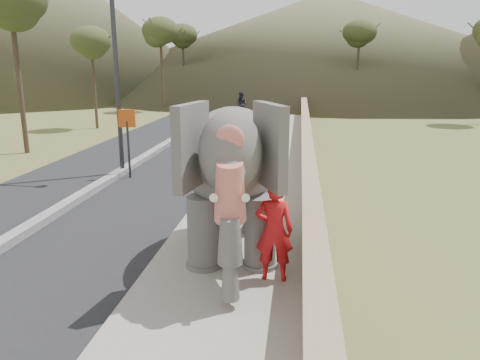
# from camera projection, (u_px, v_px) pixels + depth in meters

# --- Properties ---
(road) EXTENTS (7.00, 120.00, 0.03)m
(road) POSITION_uv_depth(u_px,v_px,m) (102.00, 186.00, 15.29)
(road) COLOR black
(road) RESTS_ON ground
(median) EXTENTS (0.35, 120.00, 0.22)m
(median) POSITION_uv_depth(u_px,v_px,m) (102.00, 184.00, 15.27)
(median) COLOR black
(median) RESTS_ON ground
(walkway) EXTENTS (3.00, 120.00, 0.15)m
(walkway) POSITION_uv_depth(u_px,v_px,m) (254.00, 190.00, 14.67)
(walkway) COLOR #9E9687
(walkway) RESTS_ON ground
(parapet) EXTENTS (0.30, 120.00, 1.10)m
(parapet) POSITION_uv_depth(u_px,v_px,m) (308.00, 177.00, 14.35)
(parapet) COLOR tan
(parapet) RESTS_ON ground
(lamppost) EXTENTS (1.76, 0.36, 8.00)m
(lamppost) POSITION_uv_depth(u_px,v_px,m) (123.00, 34.00, 15.81)
(lamppost) COLOR #2E2E33
(lamppost) RESTS_ON ground
(signboard) EXTENTS (0.60, 0.08, 2.40)m
(signboard) POSITION_uv_depth(u_px,v_px,m) (128.00, 132.00, 16.01)
(signboard) COLOR #2D2D33
(signboard) RESTS_ON ground
(hill_far) EXTENTS (80.00, 80.00, 14.00)m
(hill_far) POSITION_uv_depth(u_px,v_px,m) (326.00, 41.00, 70.04)
(hill_far) COLOR brown
(hill_far) RESTS_ON ground
(elephant_and_man) EXTENTS (2.69, 4.55, 3.12)m
(elephant_and_man) POSITION_uv_depth(u_px,v_px,m) (233.00, 177.00, 9.55)
(elephant_and_man) COLOR #66615C
(elephant_and_man) RESTS_ON ground
(motorcyclist) EXTENTS (1.54, 1.99, 1.95)m
(motorcyclist) POSITION_uv_depth(u_px,v_px,m) (238.00, 109.00, 32.34)
(motorcyclist) COLOR maroon
(motorcyclist) RESTS_ON ground
(trees) EXTENTS (47.62, 41.71, 8.59)m
(trees) POSITION_uv_depth(u_px,v_px,m) (318.00, 64.00, 30.90)
(trees) COLOR #473828
(trees) RESTS_ON ground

